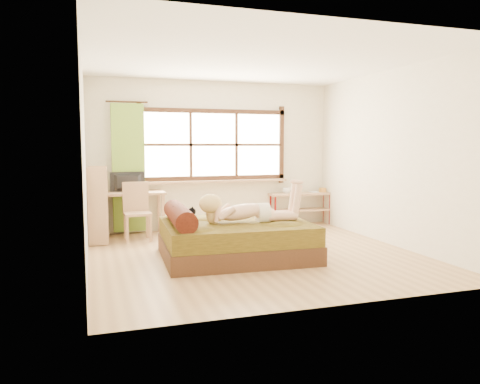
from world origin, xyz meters
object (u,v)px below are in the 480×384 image
object	(u,v)px
woman	(248,200)
pipe_shelf	(301,201)
desk	(128,198)
chair	(137,208)
kitten	(183,215)
bed	(233,238)
bookshelf	(98,205)

from	to	relation	value
woman	pipe_shelf	world-z (taller)	woman
desk	pipe_shelf	xyz separation A→B (m)	(3.28, 0.12, -0.19)
woman	chair	xyz separation A→B (m)	(-1.33, 1.72, -0.27)
pipe_shelf	desk	bearing A→B (deg)	-176.97
chair	woman	bearing A→B (deg)	-53.48
chair	pipe_shelf	xyz separation A→B (m)	(3.18, 0.48, -0.07)
kitten	chair	world-z (taller)	chair
chair	pipe_shelf	world-z (taller)	chair
bed	chair	xyz separation A→B (m)	(-1.13, 1.67, 0.26)
chair	desk	bearing A→B (deg)	104.01
bed	pipe_shelf	size ratio (longest dim) A/B	1.65
bed	woman	world-z (taller)	woman
bookshelf	desk	bearing A→B (deg)	43.83
bed	kitten	distance (m)	0.76
desk	chair	bearing A→B (deg)	-75.99
bed	chair	size ratio (longest dim) A/B	2.19
bed	bookshelf	world-z (taller)	bookshelf
bed	kitten	bearing A→B (deg)	174.61
bookshelf	woman	bearing A→B (deg)	-37.64
bed	desk	bearing A→B (deg)	123.99
bed	bookshelf	xyz separation A→B (m)	(-1.73, 1.60, 0.34)
bed	kitten	size ratio (longest dim) A/B	6.93
kitten	desk	size ratio (longest dim) A/B	0.25
kitten	chair	size ratio (longest dim) A/B	0.32
woman	desk	size ratio (longest dim) A/B	1.15
bed	woman	size ratio (longest dim) A/B	1.48
kitten	bookshelf	size ratio (longest dim) A/B	0.25
pipe_shelf	bookshelf	bearing A→B (deg)	-170.69
kitten	bookshelf	bearing A→B (deg)	128.15
kitten	bookshelf	world-z (taller)	bookshelf
woman	desk	bearing A→B (deg)	127.24
woman	bookshelf	bearing A→B (deg)	142.38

